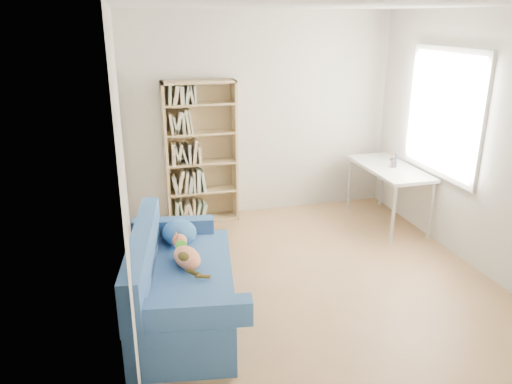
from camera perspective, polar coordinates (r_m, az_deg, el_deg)
The scene contains 6 objects.
ground at distance 5.17m, azimuth 6.44°, elevation -9.84°, with size 4.00×4.00×0.00m, color #946B43.
room_shell at distance 4.66m, azimuth 8.20°, elevation 8.36°, with size 3.54×4.04×2.62m.
sofa at distance 4.47m, azimuth -8.76°, elevation -10.28°, with size 1.07×1.83×0.85m.
bookshelf at distance 6.32m, azimuth -6.29°, elevation 3.84°, with size 0.90×0.28×1.79m.
desk at distance 6.45m, azimuth 14.98°, elevation 2.24°, with size 0.59×1.28×0.75m.
pen_cup at distance 6.40m, azimuth 15.42°, elevation 3.34°, with size 0.09×0.09×0.17m.
Camera 1 is at (-1.70, -4.17, 2.52)m, focal length 35.00 mm.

